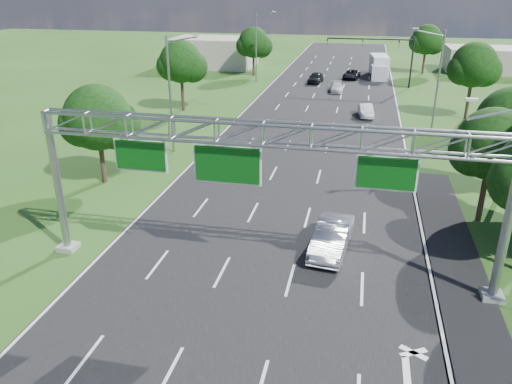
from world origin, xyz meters
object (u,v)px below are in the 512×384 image
(silver_sedan, at_px, (332,237))
(sign_gantry, at_px, (265,146))
(box_truck, at_px, (379,67))
(traffic_signal, at_px, (387,50))

(silver_sedan, bearing_deg, sign_gantry, -130.67)
(box_truck, bearing_deg, traffic_signal, -91.38)
(sign_gantry, height_order, traffic_signal, sign_gantry)
(traffic_signal, relative_size, silver_sedan, 2.38)
(silver_sedan, relative_size, box_truck, 0.58)
(silver_sedan, xyz_separation_m, box_truck, (3.16, 58.25, 0.72))
(traffic_signal, height_order, silver_sedan, traffic_signal)
(box_truck, bearing_deg, silver_sedan, -99.45)
(sign_gantry, distance_m, traffic_signal, 53.51)
(sign_gantry, xyz_separation_m, traffic_signal, (7.15, 53.00, -1.72))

